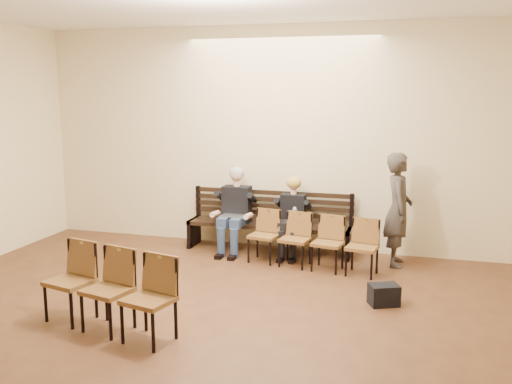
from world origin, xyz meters
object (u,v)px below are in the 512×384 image
at_px(seated_woman, 292,221).
at_px(seated_man, 235,211).
at_px(chair_row_back, 107,291).
at_px(chair_row_front, 311,242).
at_px(bag, 384,295).
at_px(water_bottle, 294,223).
at_px(passerby, 398,201).
at_px(bench, 269,237).
at_px(laptop, 232,217).

bearing_deg(seated_woman, seated_man, 180.00).
bearing_deg(chair_row_back, chair_row_front, 71.83).
distance_m(bag, chair_row_back, 3.17).
relative_size(seated_man, chair_row_front, 0.69).
bearing_deg(water_bottle, chair_row_back, -114.16).
relative_size(water_bottle, passerby, 0.13).
bearing_deg(water_bottle, bag, -46.17).
bearing_deg(water_bottle, bench, 145.15).
bearing_deg(passerby, water_bottle, 91.82).
bearing_deg(passerby, bench, 80.20).
xyz_separation_m(laptop, water_bottle, (1.01, -0.09, 0.00)).
relative_size(water_bottle, chair_row_front, 0.13).
height_order(passerby, chair_row_back, passerby).
height_order(laptop, water_bottle, water_bottle).
xyz_separation_m(laptop, passerby, (2.49, 0.10, 0.38)).
relative_size(water_bottle, chair_row_back, 0.16).
xyz_separation_m(passerby, chair_row_front, (-1.16, -0.50, -0.56)).
xyz_separation_m(seated_man, laptop, (-0.01, -0.13, -0.08)).
xyz_separation_m(bench, water_bottle, (0.49, -0.34, 0.35)).
distance_m(seated_man, water_bottle, 1.03).
bearing_deg(bench, chair_row_front, -39.19).
height_order(seated_man, water_bottle, seated_man).
xyz_separation_m(chair_row_front, chair_row_back, (-1.66, -2.70, 0.05)).
bearing_deg(laptop, bag, -32.07).
distance_m(seated_man, chair_row_back, 3.25).
xyz_separation_m(seated_woman, laptop, (-0.92, -0.13, 0.03)).
xyz_separation_m(seated_woman, chair_row_front, (0.40, -0.53, -0.15)).
distance_m(laptop, passerby, 2.52).
bearing_deg(chair_row_back, passerby, 61.96).
distance_m(seated_woman, passerby, 1.62).
distance_m(seated_woman, chair_row_front, 0.68).
bearing_deg(bag, chair_row_front, 133.52).
bearing_deg(water_bottle, chair_row_front, -45.05).
xyz_separation_m(bench, laptop, (-0.53, -0.25, 0.34)).
height_order(water_bottle, chair_row_front, chair_row_front).
xyz_separation_m(bench, chair_row_back, (-0.86, -3.35, 0.21)).
relative_size(seated_woman, laptop, 3.33).
bearing_deg(chair_row_front, bench, 149.61).
height_order(passerby, chair_row_front, passerby).
xyz_separation_m(bench, seated_man, (-0.51, -0.12, 0.42)).
height_order(bench, laptop, laptop).
bearing_deg(water_bottle, laptop, 175.03).
height_order(bench, seated_man, seated_man).
bearing_deg(water_bottle, seated_man, 167.68).
bearing_deg(chair_row_back, water_bottle, 79.30).
relative_size(seated_woman, passerby, 0.57).
bearing_deg(bench, bag, -43.63).
relative_size(bench, chair_row_front, 1.38).
bearing_deg(bag, water_bottle, 133.83).
distance_m(passerby, chair_row_front, 1.38).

